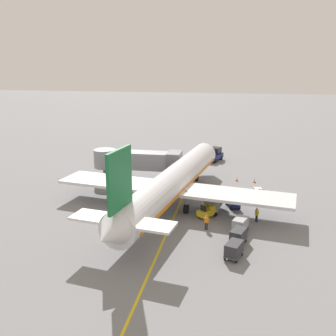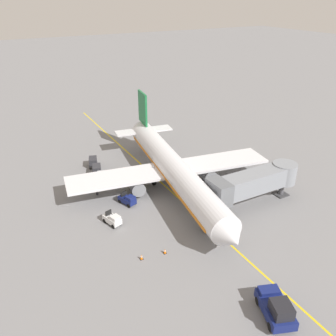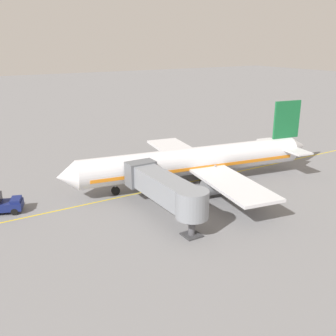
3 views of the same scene
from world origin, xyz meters
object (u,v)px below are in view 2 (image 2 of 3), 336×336
(baggage_tug_trailing, at_px, (135,183))
(safety_cone_nose_left, at_px, (141,257))
(baggage_cart_third_in_train, at_px, (93,161))
(ground_crew_loader, at_px, (124,171))
(jet_bridge, at_px, (255,182))
(pushback_tractor, at_px, (276,308))
(baggage_tug_lead, at_px, (113,219))
(safety_cone_nose_right, at_px, (165,251))
(ground_crew_wing_walker, at_px, (97,189))
(baggage_cart_second_in_train, at_px, (97,169))
(baggage_tug_spare, at_px, (128,200))
(baggage_cart_front, at_px, (102,177))
(parked_airliner, at_px, (172,168))

(baggage_tug_trailing, bearing_deg, safety_cone_nose_left, 68.23)
(baggage_cart_third_in_train, relative_size, ground_crew_loader, 1.75)
(jet_bridge, distance_m, baggage_cart_third_in_train, 26.53)
(pushback_tractor, relative_size, safety_cone_nose_left, 8.29)
(baggage_tug_lead, relative_size, safety_cone_nose_right, 4.64)
(baggage_cart_third_in_train, relative_size, ground_crew_wing_walker, 1.75)
(jet_bridge, bearing_deg, safety_cone_nose_left, 9.15)
(ground_crew_loader, bearing_deg, baggage_tug_trailing, 92.34)
(ground_crew_wing_walker, bearing_deg, baggage_cart_second_in_train, -108.84)
(baggage_tug_spare, xyz_separation_m, baggage_cart_third_in_train, (0.41, -13.43, 0.24))
(ground_crew_wing_walker, xyz_separation_m, safety_cone_nose_right, (-2.42, 15.77, -0.66))
(baggage_cart_front, distance_m, safety_cone_nose_right, 18.89)
(jet_bridge, height_order, baggage_cart_front, jet_bridge)
(baggage_tug_spare, xyz_separation_m, safety_cone_nose_right, (0.43, 11.41, -0.42))
(ground_crew_loader, bearing_deg, baggage_cart_front, 1.77)
(safety_cone_nose_right, bearing_deg, baggage_cart_second_in_train, -89.04)
(pushback_tractor, height_order, safety_cone_nose_left, pushback_tractor)
(jet_bridge, height_order, safety_cone_nose_left, jet_bridge)
(baggage_cart_second_in_train, bearing_deg, jet_bridge, 130.06)
(pushback_tractor, bearing_deg, ground_crew_loader, -87.57)
(ground_crew_loader, bearing_deg, pushback_tractor, 92.43)
(pushback_tractor, distance_m, ground_crew_wing_walker, 28.93)
(pushback_tractor, xyz_separation_m, baggage_tug_spare, (4.04, -23.73, -0.39))
(baggage_tug_spare, bearing_deg, baggage_cart_second_in_train, -85.61)
(baggage_cart_front, xyz_separation_m, ground_crew_loader, (-3.69, -0.11, 0.00))
(baggage_tug_lead, height_order, baggage_cart_front, baggage_tug_lead)
(baggage_tug_lead, xyz_separation_m, ground_crew_loader, (-6.17, -10.99, 0.24))
(baggage_tug_lead, relative_size, baggage_tug_trailing, 1.01)
(baggage_tug_lead, bearing_deg, baggage_cart_second_in_train, -100.92)
(baggage_tug_trailing, xyz_separation_m, baggage_cart_second_in_train, (3.66, -6.47, 0.24))
(baggage_cart_front, bearing_deg, jet_bridge, 135.29)
(jet_bridge, height_order, ground_crew_loader, jet_bridge)
(baggage_cart_second_in_train, bearing_deg, baggage_cart_front, 86.43)
(baggage_cart_third_in_train, bearing_deg, ground_crew_loader, 118.05)
(jet_bridge, distance_m, baggage_tug_spare, 17.13)
(baggage_cart_second_in_train, bearing_deg, parked_airliner, 132.14)
(baggage_cart_third_in_train, bearing_deg, baggage_cart_second_in_train, 82.71)
(baggage_tug_spare, bearing_deg, jet_bridge, 151.12)
(baggage_tug_lead, xyz_separation_m, baggage_cart_second_in_train, (-2.66, -13.81, 0.24))
(jet_bridge, xyz_separation_m, baggage_tug_lead, (18.27, -4.75, -2.74))
(baggage_cart_front, xyz_separation_m, safety_cone_nose_right, (-0.55, 18.87, -0.66))
(baggage_tug_spare, xyz_separation_m, baggage_cart_second_in_train, (0.80, -10.39, 0.24))
(baggage_tug_spare, height_order, baggage_cart_front, baggage_tug_spare)
(ground_crew_wing_walker, bearing_deg, safety_cone_nose_right, 98.73)
(baggage_tug_spare, distance_m, ground_crew_wing_walker, 5.22)
(safety_cone_nose_left, bearing_deg, ground_crew_wing_walker, -90.98)
(ground_crew_loader, xyz_separation_m, safety_cone_nose_left, (5.83, 18.63, -0.66))
(safety_cone_nose_left, bearing_deg, baggage_tug_lead, -87.42)
(jet_bridge, bearing_deg, parked_airliner, -52.15)
(parked_airliner, distance_m, pushback_tractor, 25.19)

